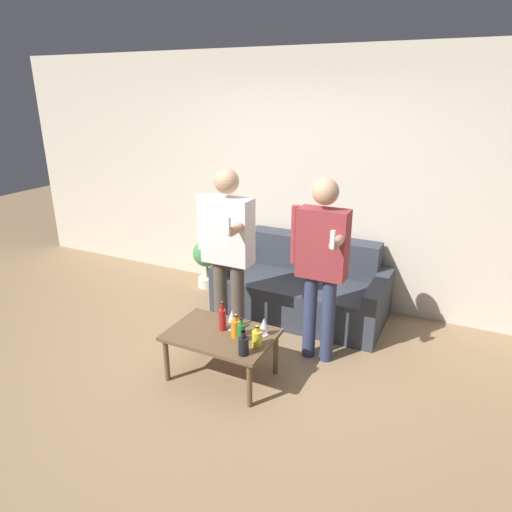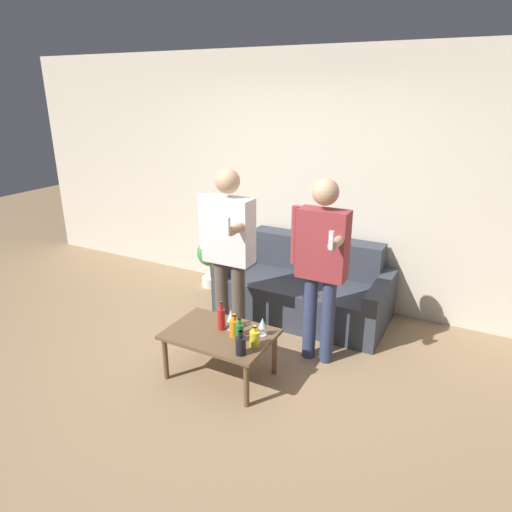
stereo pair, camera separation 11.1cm
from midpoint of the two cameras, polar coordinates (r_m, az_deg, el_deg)
The scene contains 14 objects.
ground_plane at distance 3.89m, azimuth -5.97°, elevation -16.01°, with size 16.00×16.00×0.00m, color #997A56.
wall_back at distance 5.06m, azimuth 5.82°, elevation 9.39°, with size 8.00×0.06×2.70m.
couch at distance 4.91m, azimuth 5.26°, elevation -4.02°, with size 1.74×0.88×0.79m.
coffee_table at distance 3.82m, azimuth -5.21°, elevation -10.22°, with size 0.87×0.59×0.41m.
bottle_orange at distance 3.57m, azimuth -0.79°, elevation -10.23°, with size 0.08×0.08×0.18m.
bottle_green at distance 3.47m, azimuth -2.51°, elevation -11.10°, with size 0.08×0.08×0.19m.
bottle_dark at distance 3.70m, azimuth -3.41°, elevation -8.96°, with size 0.08×0.08×0.20m.
bottle_yellow at distance 3.63m, azimuth -2.73°, elevation -9.47°, with size 0.06×0.06×0.20m.
bottle_red at distance 3.79m, azimuth -5.05°, elevation -7.84°, with size 0.06×0.06×0.25m.
wine_glass_near at distance 3.70m, azimuth 0.15°, elevation -8.44°, with size 0.07×0.07×0.16m.
wine_glass_far at distance 3.78m, azimuth -3.84°, elevation -7.51°, with size 0.07×0.07×0.18m.
person_standing_left at distance 4.13m, azimuth -4.39°, elevation 1.37°, with size 0.54×0.43×1.65m.
person_standing_right at distance 3.84m, azimuth 7.35°, elevation -0.23°, with size 0.49×0.42×1.63m.
potted_plant at distance 5.53m, azimuth -6.74°, elevation -0.20°, with size 0.33×0.33×0.60m.
Camera 1 is at (1.67, -2.65, 2.29)m, focal length 32.00 mm.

